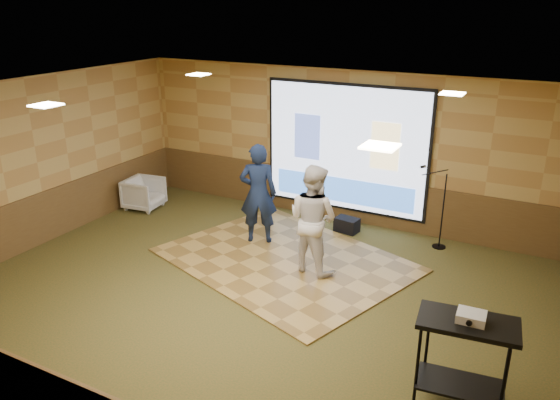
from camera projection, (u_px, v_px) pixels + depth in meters
The scene contains 17 objects.
ground at pixel (258, 297), 8.25m from camera, with size 9.00×9.00×0.00m, color #2E3B1A.
room_shell at pixel (256, 164), 7.52m from camera, with size 9.04×7.04×3.02m.
wainscot_back at pixel (344, 197), 10.97m from camera, with size 9.00×0.04×0.95m, color #53381B.
wainscot_left at pixel (47, 216), 10.03m from camera, with size 0.04×7.00×0.95m, color #53381B.
projector_screen at pixel (345, 150), 10.59m from camera, with size 3.32×0.06×2.52m.
downlight_nw at pixel (199, 74), 9.66m from camera, with size 0.32×0.32×0.02m, color #FCE5BD.
downlight_ne at pixel (452, 94), 7.75m from camera, with size 0.32×0.32×0.02m, color #FCE5BD.
downlight_sw at pixel (46, 105), 6.92m from camera, with size 0.32×0.32×0.02m, color #FCE5BD.
downlight_se at pixel (380, 146), 5.01m from camera, with size 0.32×0.32×0.02m, color #FCE5BD.
dance_floor at pixel (285, 260), 9.38m from camera, with size 3.95×3.01×0.03m, color olive.
player_left at pixel (258, 194), 9.79m from camera, with size 0.67×0.44×1.84m, color #131F3D.
player_right at pixel (313, 219), 8.73m from camera, with size 0.87×0.68×1.80m, color silver.
av_table at pixel (465, 345), 5.80m from camera, with size 1.03×0.54×1.08m.
projector at pixel (471, 317), 5.68m from camera, with size 0.29×0.24×0.10m, color silver.
mic_stand at pixel (438, 221), 9.75m from camera, with size 0.59×0.24×1.50m.
banquet_chair at pixel (144, 193), 11.61m from camera, with size 0.71×0.73×0.66m, color gray.
duffel_bag at pixel (347, 225), 10.51m from camera, with size 0.44×0.29×0.27m, color black.
Camera 1 is at (3.64, -6.24, 4.26)m, focal length 35.00 mm.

